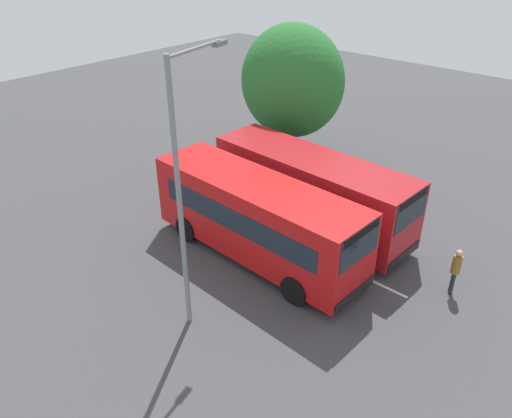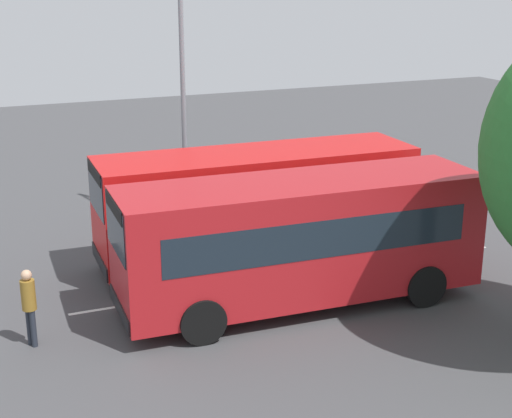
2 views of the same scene
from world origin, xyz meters
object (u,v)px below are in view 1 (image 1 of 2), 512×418
bus_far_left (258,217)px  depot_tree (292,81)px  street_lamp (183,183)px  pedestrian (456,268)px  bus_center_left (312,189)px

bus_far_left → depot_tree: bearing=122.1°
street_lamp → depot_tree: size_ratio=1.18×
depot_tree → bus_far_left: bearing=-60.1°
pedestrian → street_lamp: bearing=24.2°
street_lamp → depot_tree: bearing=11.0°
pedestrian → depot_tree: depot_tree is taller
street_lamp → depot_tree: 13.00m
depot_tree → bus_center_left: bearing=-44.5°
pedestrian → street_lamp: (-6.01, -6.88, 3.91)m
depot_tree → pedestrian: bearing=-24.2°
bus_center_left → pedestrian: 6.52m
bus_center_left → pedestrian: bus_center_left is taller
bus_far_left → depot_tree: (-4.52, 7.87, 2.74)m
bus_center_left → depot_tree: 7.18m
bus_center_left → street_lamp: 7.94m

